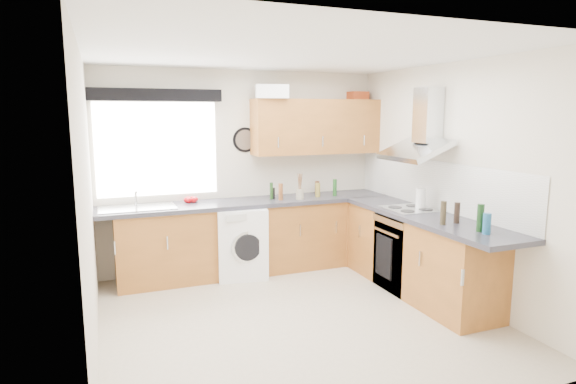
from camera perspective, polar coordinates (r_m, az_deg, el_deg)
name	(u,v)px	position (r m, az deg, el deg)	size (l,w,h in m)	color
ground_plane	(296,318)	(4.85, 0.93, -14.67)	(3.60, 3.60, 0.00)	beige
ceiling	(297,53)	(4.46, 1.02, 16.12)	(3.60, 3.60, 0.02)	white
wall_back	(243,170)	(6.18, -5.38, 2.56)	(3.60, 0.02, 2.50)	silver
wall_front	(412,237)	(2.94, 14.46, -5.17)	(3.60, 0.02, 2.50)	silver
wall_left	(88,204)	(4.16, -22.61, -1.37)	(0.02, 3.60, 2.50)	silver
wall_right	(452,182)	(5.43, 18.85, 1.17)	(0.02, 3.60, 2.50)	silver
window	(157,149)	(5.94, -15.22, 4.92)	(1.40, 0.02, 1.10)	white
window_blind	(156,95)	(5.84, -15.38, 11.03)	(1.50, 0.18, 0.14)	black
splashback	(433,184)	(5.66, 16.79, 0.88)	(0.01, 3.00, 0.54)	white
base_cab_back	(243,239)	(6.03, -5.41, -5.55)	(3.00, 0.58, 0.86)	brown
base_cab_corner	(356,228)	(6.62, 8.08, -4.25)	(0.60, 0.60, 0.86)	brown
base_cab_right	(417,255)	(5.53, 15.08, -7.19)	(0.58, 2.10, 0.86)	brown
worktop_back	(250,202)	(5.95, -4.53, -1.25)	(3.60, 0.62, 0.05)	#2A2A32
worktop_right	(427,217)	(5.30, 16.16, -2.88)	(0.62, 2.42, 0.05)	#2A2A32
sink	(137,205)	(5.70, -17.44, -1.44)	(0.84, 0.46, 0.10)	silver
oven	(408,252)	(5.65, 14.09, -6.87)	(0.56, 0.58, 0.85)	black
hob_plate	(410,209)	(5.53, 14.29, -1.97)	(0.52, 0.52, 0.01)	silver
extractor_hood	(421,132)	(5.49, 15.50, 6.88)	(0.52, 0.78, 0.66)	silver
upper_cabinets	(316,127)	(6.30, 3.40, 7.73)	(1.70, 0.35, 0.70)	brown
washing_machine	(241,241)	(5.91, -5.59, -5.85)	(0.59, 0.57, 0.86)	white
wall_clock	(245,140)	(6.13, -5.08, 6.17)	(0.32, 0.32, 0.04)	black
casserole	(272,92)	(5.97, -1.93, 11.80)	(0.39, 0.28, 0.16)	white
storage_box	(358,96)	(6.69, 8.25, 11.22)	(0.24, 0.20, 0.11)	#B9451C
utensil_pot	(300,194)	(5.99, 1.42, -0.25)	(0.10, 0.10, 0.13)	#9D947E
kitchen_roll	(421,199)	(5.57, 15.45, -0.77)	(0.11, 0.11, 0.24)	white
tomato_cluster	(191,199)	(5.92, -11.44, -0.87)	(0.15, 0.15, 0.07)	#C3050D
jar_0	(335,188)	(6.27, 5.57, 0.53)	(0.05, 0.05, 0.22)	#1E541E
jar_1	(273,193)	(6.06, -1.78, -0.13)	(0.05, 0.05, 0.14)	black
jar_2	(318,190)	(6.18, 3.54, 0.23)	(0.06, 0.06, 0.18)	olive
jar_3	(317,188)	(6.41, 3.48, 0.53)	(0.06, 0.06, 0.17)	brown
jar_4	(271,191)	(6.01, -1.98, 0.13)	(0.04, 0.04, 0.21)	#1D4017
jar_5	(281,192)	(5.94, -0.88, 0.03)	(0.06, 0.06, 0.21)	brown
bottle_0	(457,213)	(4.97, 19.39, -2.34)	(0.06, 0.06, 0.20)	black
bottle_1	(487,224)	(4.62, 22.50, -3.49)	(0.07, 0.07, 0.19)	#1C5988
bottle_2	(443,213)	(4.86, 17.92, -2.37)	(0.06, 0.06, 0.23)	#372F1F
bottle_3	(480,218)	(4.69, 21.83, -2.87)	(0.06, 0.06, 0.25)	#133615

